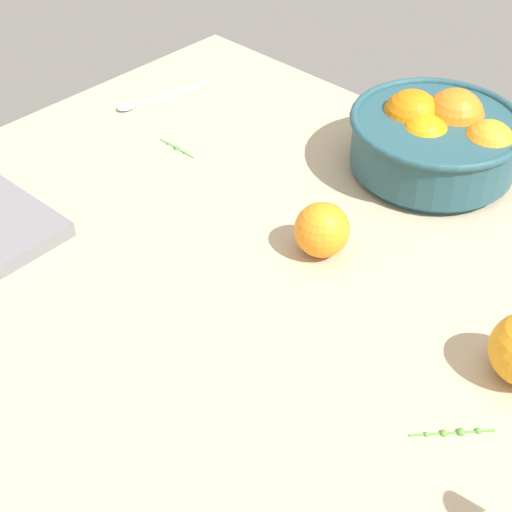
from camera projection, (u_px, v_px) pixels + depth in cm
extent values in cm
cube|color=tan|center=(282.00, 314.00, 91.68)|extent=(120.29, 94.27, 3.00)
cylinder|color=#234C56|center=(430.00, 167.00, 112.00)|extent=(21.81, 21.81, 1.20)
cylinder|color=#234C56|center=(434.00, 143.00, 109.29)|extent=(23.71, 23.71, 7.15)
torus|color=#234C56|center=(438.00, 121.00, 106.97)|extent=(24.91, 24.91, 1.20)
sphere|color=orange|center=(487.00, 146.00, 105.21)|extent=(7.51, 7.51, 7.51)
sphere|color=orange|center=(453.00, 118.00, 109.62)|extent=(8.73, 8.73, 8.73)
sphere|color=orange|center=(411.00, 119.00, 110.24)|extent=(8.77, 8.77, 8.77)
sphere|color=orange|center=(423.00, 140.00, 107.29)|extent=(7.56, 7.56, 7.56)
sphere|color=orange|center=(322.00, 230.00, 95.95)|extent=(7.13, 7.13, 7.13)
ellipsoid|color=silver|center=(126.00, 107.00, 125.74)|extent=(2.76, 3.54, 1.00)
cylinder|color=silver|center=(172.00, 92.00, 129.80)|extent=(3.19, 14.23, 0.70)
cylinder|color=#428C45|center=(177.00, 148.00, 116.81)|extent=(7.59, 0.32, 0.30)
sphere|color=#428C45|center=(169.00, 142.00, 117.71)|extent=(0.72, 0.72, 0.72)
sphere|color=#428C45|center=(177.00, 147.00, 116.71)|extent=(0.94, 0.94, 0.94)
sphere|color=#428C45|center=(185.00, 152.00, 115.71)|extent=(0.69, 0.69, 0.69)
cylinder|color=#4F8839|center=(452.00, 432.00, 76.53)|extent=(6.15, 6.71, 0.30)
sphere|color=#4F8839|center=(427.00, 433.00, 76.29)|extent=(0.63, 0.63, 0.63)
sphere|color=#4F8839|center=(444.00, 432.00, 76.39)|extent=(0.85, 0.85, 0.85)
sphere|color=#4F8839|center=(461.00, 431.00, 76.49)|extent=(0.97, 0.97, 0.97)
sphere|color=#4F8839|center=(478.00, 430.00, 76.58)|extent=(0.72, 0.72, 0.72)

